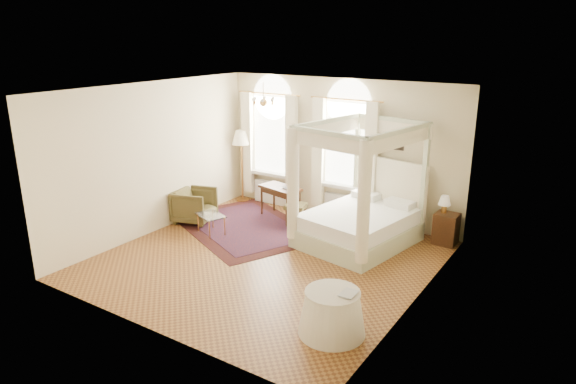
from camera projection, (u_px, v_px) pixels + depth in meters
The scene contains 18 objects.
ground at pixel (267, 259), 10.11m from camera, with size 6.00×6.00×0.00m, color brown.
room_walls at pixel (266, 162), 9.52m from camera, with size 6.00×6.00×6.00m.
window_left at pixel (271, 148), 12.95m from camera, with size 1.62×0.27×3.29m.
window_right at pixel (345, 158), 11.86m from camera, with size 1.62×0.27×3.29m.
chandelier at pixel (263, 101), 10.67m from camera, with size 0.51×0.45×0.50m.
wall_pictures at pixel (343, 140), 11.88m from camera, with size 2.54×0.03×0.39m.
canopy_bed at pixel (358, 218), 10.70m from camera, with size 2.31×2.66×2.56m.
nightstand at pixel (446, 229), 10.77m from camera, with size 0.47×0.42×0.67m, color #3D1E10.
nightstand_lamp at pixel (445, 201), 10.67m from camera, with size 0.25×0.25×0.37m.
writing_desk at pixel (280, 191), 12.24m from camera, with size 1.11×0.75×0.76m.
laptop at pixel (289, 188), 12.06m from camera, with size 0.35×0.22×0.03m, color black.
stool at pixel (296, 208), 11.78m from camera, with size 0.54×0.54×0.51m.
armchair at pixel (194, 205), 12.02m from camera, with size 0.85×0.87×0.80m, color #4C4220.
coffee_table at pixel (211, 217), 11.29m from camera, with size 0.77×0.66×0.44m.
floor_lamp at pixel (241, 141), 13.20m from camera, with size 0.48×0.48×1.88m.
oriental_rug at pixel (245, 227), 11.79m from camera, with size 4.13×3.67×0.01m.
side_table at pixel (332, 313), 7.54m from camera, with size 1.00×1.00×0.68m.
book at pixel (342, 292), 7.40m from camera, with size 0.22×0.29×0.03m, color black.
Camera 1 is at (5.39, -7.54, 4.28)m, focal length 32.00 mm.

